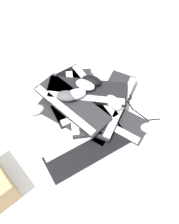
{
  "coord_description": "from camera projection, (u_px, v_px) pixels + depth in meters",
  "views": [
    {
      "loc": [
        0.69,
        0.05,
        1.19
      ],
      "look_at": [
        -0.0,
        0.07,
        0.04
      ],
      "focal_mm": 40.0,
      "sensor_mm": 36.0,
      "label": 1
    }
  ],
  "objects": [
    {
      "name": "mouse_0",
      "position": [
        114.0,
        103.0,
        1.33
      ],
      "size": [
        0.13,
        0.11,
        0.04
      ],
      "primitive_type": "ellipsoid",
      "rotation": [
        0.0,
        0.0,
        3.71
      ],
      "color": "#B7B7BC",
      "rests_on": "keyboard_6"
    },
    {
      "name": "keyboard_5",
      "position": [
        82.0,
        101.0,
        1.38
      ],
      "size": [
        0.45,
        0.19,
        0.03
      ],
      "color": "#232326",
      "rests_on": "keyboard_3"
    },
    {
      "name": "mouse_4",
      "position": [
        85.0,
        85.0,
        1.36
      ],
      "size": [
        0.11,
        0.13,
        0.04
      ],
      "primitive_type": "ellipsoid",
      "rotation": [
        0.0,
        0.0,
        4.28
      ],
      "color": "#B7B7BC",
      "rests_on": "keyboard_7"
    },
    {
      "name": "mouse_1",
      "position": [
        76.0,
        94.0,
        1.32
      ],
      "size": [
        0.09,
        0.12,
        0.04
      ],
      "primitive_type": "ellipsoid",
      "rotation": [
        0.0,
        0.0,
        4.98
      ],
      "color": "#B7B7BC",
      "rests_on": "keyboard_8"
    },
    {
      "name": "mouse_7",
      "position": [
        91.0,
        80.0,
        1.37
      ],
      "size": [
        0.1,
        0.13,
        0.04
      ],
      "primitive_type": "ellipsoid",
      "rotation": [
        0.0,
        0.0,
        4.34
      ],
      "color": "black",
      "rests_on": "keyboard_7"
    },
    {
      "name": "mouse_5",
      "position": [
        67.0,
        96.0,
        1.32
      ],
      "size": [
        0.08,
        0.12,
        0.04
      ],
      "primitive_type": "ellipsoid",
      "rotation": [
        0.0,
        0.0,
        1.47
      ],
      "color": "#4C4C51",
      "rests_on": "keyboard_8"
    },
    {
      "name": "keyboard_4",
      "position": [
        86.0,
        95.0,
        1.4
      ],
      "size": [
        0.45,
        0.36,
        0.03
      ],
      "color": "black",
      "rests_on": "keyboard_2"
    },
    {
      "name": "mouse_3",
      "position": [
        150.0,
        128.0,
        1.32
      ],
      "size": [
        0.07,
        0.11,
        0.04
      ],
      "primitive_type": "ellipsoid",
      "rotation": [
        0.0,
        0.0,
        4.73
      ],
      "color": "silver",
      "rests_on": "ground"
    },
    {
      "name": "mouse_2",
      "position": [
        141.0,
        183.0,
        1.17
      ],
      "size": [
        0.1,
        0.13,
        0.04
      ],
      "primitive_type": "ellipsoid",
      "rotation": [
        0.0,
        0.0,
        5.1
      ],
      "color": "#B7B7BC",
      "rests_on": "ground"
    },
    {
      "name": "ground_plane",
      "position": [
        76.0,
        117.0,
        1.38
      ],
      "size": [
        3.2,
        3.2,
        0.0
      ],
      "primitive_type": "plane",
      "color": "white"
    },
    {
      "name": "cable_0",
      "position": [
        125.0,
        99.0,
        1.43
      ],
      "size": [
        0.29,
        0.37,
        0.01
      ],
      "color": "black",
      "rests_on": "ground"
    },
    {
      "name": "keyboard_2",
      "position": [
        92.0,
        103.0,
        1.41
      ],
      "size": [
        0.32,
        0.46,
        0.03
      ],
      "color": "black",
      "rests_on": "ground"
    },
    {
      "name": "keyboard_7",
      "position": [
        87.0,
        91.0,
        1.38
      ],
      "size": [
        0.22,
        0.46,
        0.03
      ],
      "color": "black",
      "rests_on": "keyboard_4"
    },
    {
      "name": "keyboard_8",
      "position": [
        71.0,
        104.0,
        1.33
      ],
      "size": [
        0.41,
        0.42,
        0.03
      ],
      "color": "#232326",
      "rests_on": "keyboard_5"
    },
    {
      "name": "keyboard_6",
      "position": [
        112.0,
        104.0,
        1.37
      ],
      "size": [
        0.46,
        0.33,
        0.03
      ],
      "color": "#232326",
      "rests_on": "keyboard_1"
    },
    {
      "name": "keyboard_3",
      "position": [
        75.0,
        117.0,
        1.36
      ],
      "size": [
        0.37,
        0.45,
        0.03
      ],
      "color": "#232326",
      "rests_on": "ground"
    },
    {
      "name": "mouse_6",
      "position": [
        34.0,
        110.0,
        1.38
      ],
      "size": [
        0.09,
        0.12,
        0.04
      ],
      "primitive_type": "ellipsoid",
      "rotation": [
        0.0,
        0.0,
        1.79
      ],
      "color": "#B7B7BC",
      "rests_on": "ground"
    },
    {
      "name": "keyboard_0",
      "position": [
        87.0,
        149.0,
        1.26
      ],
      "size": [
        0.34,
        0.46,
        0.03
      ],
      "color": "black",
      "rests_on": "ground"
    },
    {
      "name": "keyboard_1",
      "position": [
        108.0,
        116.0,
        1.36
      ],
      "size": [
        0.37,
        0.45,
        0.03
      ],
      "color": "#232326",
      "rests_on": "ground"
    }
  ]
}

